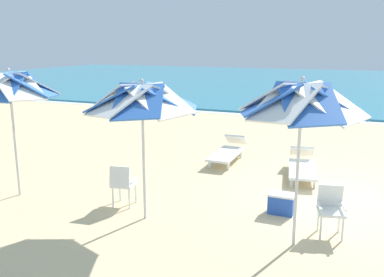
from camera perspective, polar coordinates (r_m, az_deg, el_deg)
ground_plane at (r=9.55m, az=21.34°, el=-7.85°), size 80.00×80.00×0.00m
sea at (r=37.18m, az=22.90°, el=6.89°), size 80.00×36.00×0.10m
surf_foam at (r=19.02m, az=22.39°, el=2.07°), size 80.00×0.70×0.01m
beach_umbrella_0 at (r=6.55m, az=14.73°, el=4.83°), size 1.99×1.99×2.75m
plastic_chair_0 at (r=7.61m, az=18.43°, el=-8.88°), size 0.53×0.55×0.87m
beach_umbrella_1 at (r=7.49m, az=-6.84°, el=5.32°), size 2.10×2.10×2.63m
plastic_chair_1 at (r=8.56m, az=-9.46°, el=-5.96°), size 0.50×0.53×0.87m
beach_umbrella_2 at (r=9.45m, az=-23.66°, el=6.49°), size 1.99×1.99×2.75m
sun_lounger_1 at (r=10.70m, az=14.84°, el=-3.60°), size 0.98×2.22×0.62m
sun_lounger_2 at (r=11.77m, az=4.96°, el=-1.73°), size 0.69×2.16×0.62m
cooler_box at (r=8.37m, az=12.12°, el=-8.65°), size 0.50×0.34×0.40m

